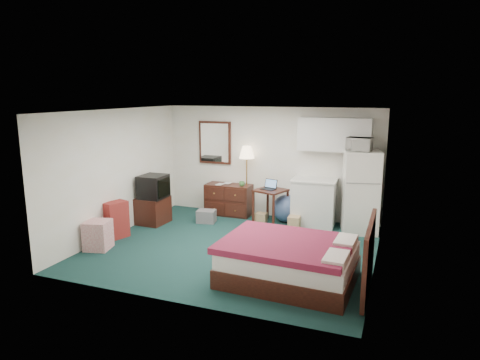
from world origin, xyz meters
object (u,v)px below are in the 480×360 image
at_px(fridge, 361,192).
at_px(suitcase, 116,220).
at_px(floor_lamp, 247,181).
at_px(tv_stand, 153,210).
at_px(dresser, 229,199).
at_px(bed, 289,261).
at_px(kitchen_counter, 314,203).
at_px(desk, 270,206).

distance_m(fridge, suitcase, 4.92).
distance_m(floor_lamp, tv_stand, 2.20).
distance_m(dresser, suitcase, 2.71).
bearing_deg(floor_lamp, tv_stand, -143.36).
xyz_separation_m(floor_lamp, tv_stand, (-1.72, -1.28, -0.52)).
height_order(bed, tv_stand, bed).
distance_m(bed, tv_stand, 3.95).
relative_size(tv_stand, suitcase, 0.87).
bearing_deg(bed, suitcase, 171.92).
height_order(fridge, tv_stand, fridge).
bearing_deg(kitchen_counter, dresser, 175.81).
distance_m(dresser, floor_lamp, 0.62).
height_order(floor_lamp, tv_stand, floor_lamp).
bearing_deg(bed, tv_stand, 155.73).
distance_m(desk, fridge, 1.93).
relative_size(floor_lamp, bed, 0.85).
distance_m(desk, bed, 2.93).
bearing_deg(fridge, bed, -117.64).
bearing_deg(fridge, floor_lamp, 161.40).
xyz_separation_m(kitchen_counter, fridge, (0.96, -0.13, 0.35)).
bearing_deg(floor_lamp, dresser, -170.52).
distance_m(desk, tv_stand, 2.57).
bearing_deg(suitcase, bed, 6.94).
relative_size(kitchen_counter, bed, 0.51).
height_order(desk, suitcase, desk).
xyz_separation_m(dresser, tv_stand, (-1.30, -1.21, -0.07)).
bearing_deg(floor_lamp, fridge, -6.09).
xyz_separation_m(kitchen_counter, tv_stand, (-3.31, -1.14, -0.20)).
xyz_separation_m(dresser, kitchen_counter, (2.01, -0.07, 0.13)).
bearing_deg(suitcase, dresser, 75.58).
distance_m(desk, kitchen_counter, 0.94).
xyz_separation_m(bed, tv_stand, (-3.52, 1.79, -0.02)).
height_order(dresser, kitchen_counter, kitchen_counter).
distance_m(floor_lamp, kitchen_counter, 1.63).
bearing_deg(desk, floor_lamp, 170.91).
relative_size(fridge, bed, 0.87).
relative_size(kitchen_counter, suitcase, 1.34).
bearing_deg(suitcase, fridge, 43.12).
relative_size(dresser, kitchen_counter, 1.08).
xyz_separation_m(kitchen_counter, suitcase, (-3.46, -2.23, -0.12)).
xyz_separation_m(fridge, suitcase, (-4.42, -2.09, -0.48)).
distance_m(fridge, bed, 2.94).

